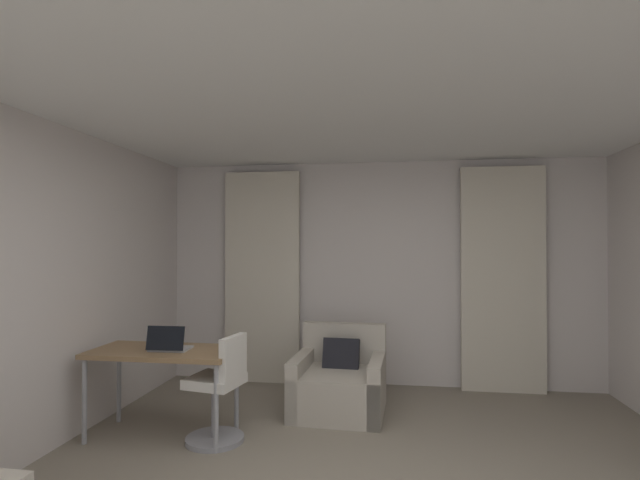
{
  "coord_description": "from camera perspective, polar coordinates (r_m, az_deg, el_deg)",
  "views": [
    {
      "loc": [
        0.14,
        -2.66,
        1.62
      ],
      "look_at": [
        -0.44,
        1.3,
        1.67
      ],
      "focal_mm": 26.9,
      "sensor_mm": 36.0,
      "label": 1
    }
  ],
  "objects": [
    {
      "name": "curtain_left_panel",
      "position": [
        5.77,
        -6.9,
        -4.34
      ],
      "size": [
        0.9,
        0.06,
        2.5
      ],
      "color": "beige",
      "rests_on": "ground"
    },
    {
      "name": "armchair",
      "position": [
        4.89,
        2.36,
        -16.69
      ],
      "size": [
        0.9,
        0.9,
        0.81
      ],
      "color": "#B2A899",
      "rests_on": "ground"
    },
    {
      "name": "ceiling",
      "position": [
        2.85,
        5.28,
        20.16
      ],
      "size": [
        5.12,
        6.12,
        0.06
      ],
      "primitive_type": "cube",
      "color": "white",
      "rests_on": "wall_left"
    },
    {
      "name": "wall_window",
      "position": [
        5.7,
        6.95,
        -3.89
      ],
      "size": [
        5.12,
        0.06,
        2.6
      ],
      "color": "silver",
      "rests_on": "ground"
    },
    {
      "name": "desk",
      "position": [
        4.41,
        -18.09,
        -13.13
      ],
      "size": [
        1.22,
        0.6,
        0.73
      ],
      "color": "olive",
      "rests_on": "ground"
    },
    {
      "name": "desk_chair",
      "position": [
        4.23,
        -11.89,
        -17.51
      ],
      "size": [
        0.48,
        0.48,
        0.88
      ],
      "color": "gray",
      "rests_on": "ground"
    },
    {
      "name": "curtain_right_panel",
      "position": [
        5.7,
        20.91,
        -4.35
      ],
      "size": [
        0.9,
        0.06,
        2.5
      ],
      "color": "beige",
      "rests_on": "ground"
    },
    {
      "name": "laptop",
      "position": [
        4.32,
        -17.52,
        -11.84
      ],
      "size": [
        0.33,
        0.26,
        0.22
      ],
      "color": "#ADADB2",
      "rests_on": "desk"
    }
  ]
}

